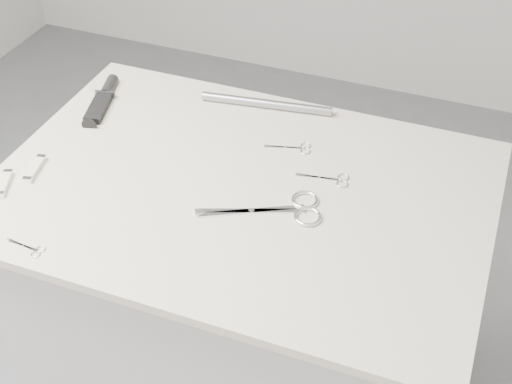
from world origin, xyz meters
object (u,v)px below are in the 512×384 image
(tiny_scissors, at_px, (30,248))
(large_shears, at_px, (287,209))
(pocket_knife_a, at_px, (35,169))
(metal_rail, at_px, (266,104))
(plinth, at_px, (243,335))
(embroidery_scissors_a, at_px, (332,179))
(sheathed_knife, at_px, (104,98))
(embroidery_scissors_b, at_px, (295,148))
(pocket_knife_b, at_px, (4,183))

(tiny_scissors, bearing_deg, large_shears, 38.64)
(pocket_knife_a, bearing_deg, large_shears, -94.95)
(tiny_scissors, distance_m, metal_rail, 0.65)
(metal_rail, bearing_deg, plinth, -79.75)
(embroidery_scissors_a, bearing_deg, plinth, -161.25)
(plinth, height_order, sheathed_knife, sheathed_knife)
(embroidery_scissors_a, bearing_deg, pocket_knife_a, -170.74)
(plinth, xyz_separation_m, tiny_scissors, (-0.29, -0.31, 0.47))
(plinth, xyz_separation_m, embroidery_scissors_b, (0.06, 0.16, 0.47))
(embroidery_scissors_a, height_order, sheathed_knife, sheathed_knife)
(sheathed_knife, bearing_deg, embroidery_scissors_b, -106.88)
(large_shears, height_order, sheathed_knife, sheathed_knife)
(large_shears, distance_m, metal_rail, 0.37)
(plinth, relative_size, metal_rail, 2.92)
(tiny_scissors, height_order, pocket_knife_a, pocket_knife_a)
(plinth, bearing_deg, pocket_knife_b, -159.46)
(pocket_knife_b, xyz_separation_m, metal_rail, (0.40, 0.46, 0.01))
(large_shears, distance_m, embroidery_scissors_b, 0.21)
(sheathed_knife, xyz_separation_m, pocket_knife_a, (0.00, -0.29, -0.00))
(metal_rail, bearing_deg, pocket_knife_a, -132.58)
(tiny_scissors, relative_size, pocket_knife_b, 0.97)
(embroidery_scissors_a, distance_m, metal_rail, 0.30)
(plinth, bearing_deg, metal_rail, 100.25)
(pocket_knife_a, bearing_deg, metal_rail, -54.83)
(embroidery_scissors_a, bearing_deg, tiny_scissors, -148.29)
(plinth, height_order, embroidery_scissors_b, embroidery_scissors_b)
(large_shears, bearing_deg, sheathed_knife, 133.33)
(embroidery_scissors_b, distance_m, pocket_knife_a, 0.55)
(large_shears, height_order, tiny_scissors, large_shears)
(large_shears, distance_m, pocket_knife_a, 0.53)
(sheathed_knife, bearing_deg, pocket_knife_a, 166.37)
(embroidery_scissors_a, height_order, tiny_scissors, same)
(sheathed_knife, bearing_deg, metal_rail, -87.95)
(plinth, height_order, embroidery_scissors_a, embroidery_scissors_a)
(large_shears, relative_size, tiny_scissors, 3.00)
(embroidery_scissors_b, distance_m, metal_rail, 0.17)
(pocket_knife_b, height_order, metal_rail, metal_rail)
(tiny_scissors, distance_m, pocket_knife_a, 0.24)
(embroidery_scissors_b, relative_size, pocket_knife_a, 1.15)
(embroidery_scissors_a, xyz_separation_m, pocket_knife_a, (-0.59, -0.19, 0.00))
(embroidery_scissors_a, height_order, embroidery_scissors_b, same)
(sheathed_knife, height_order, metal_rail, metal_rail)
(large_shears, xyz_separation_m, tiny_scissors, (-0.40, -0.27, -0.00))
(plinth, relative_size, embroidery_scissors_b, 8.87)
(plinth, distance_m, large_shears, 0.49)
(plinth, height_order, pocket_knife_a, pocket_knife_a)
(embroidery_scissors_a, bearing_deg, metal_rail, 127.84)
(pocket_knife_a, relative_size, metal_rail, 0.29)
(large_shears, xyz_separation_m, sheathed_knife, (-0.54, 0.22, 0.00))
(pocket_knife_b, bearing_deg, embroidery_scissors_a, -89.69)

